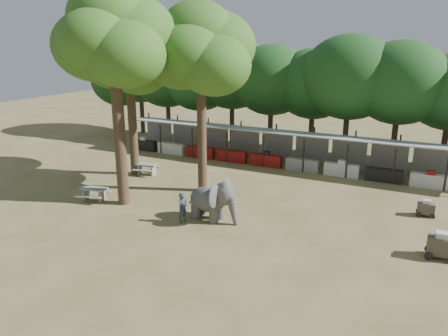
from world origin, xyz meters
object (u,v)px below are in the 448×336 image
at_px(yard_tree_back, 200,50).
at_px(picnic_table_near, 94,192).
at_px(picnic_table_far, 147,167).
at_px(yard_tree_center, 113,38).
at_px(handler, 183,208).
at_px(cart_back, 426,208).
at_px(elephant, 213,200).
at_px(cart_front, 441,245).
at_px(yard_tree_left, 129,54).

xyz_separation_m(yard_tree_back, picnic_table_near, (-4.72, -4.60, -8.03)).
distance_m(picnic_table_near, picnic_table_far, 5.67).
relative_size(yard_tree_center, picnic_table_far, 6.74).
bearing_deg(yard_tree_center, handler, -12.24).
relative_size(handler, cart_back, 1.59).
height_order(elephant, picnic_table_near, elephant).
relative_size(picnic_table_far, cart_back, 1.79).
distance_m(yard_tree_back, cart_front, 16.20).
height_order(yard_tree_back, cart_front, yard_tree_back).
height_order(yard_tree_center, cart_back, yard_tree_center).
bearing_deg(elephant, cart_front, 7.81).
height_order(elephant, cart_back, elephant).
height_order(cart_front, cart_back, cart_front).
bearing_deg(handler, cart_front, -71.35).
bearing_deg(picnic_table_far, handler, -52.90).
distance_m(cart_front, cart_back, 4.95).
relative_size(yard_tree_left, picnic_table_far, 6.17).
bearing_deg(yard_tree_back, handler, -71.89).
bearing_deg(handler, picnic_table_far, 58.81).
height_order(yard_tree_back, handler, yard_tree_back).
bearing_deg(yard_tree_back, cart_back, 6.66).
bearing_deg(yard_tree_center, picnic_table_far, 112.20).
height_order(handler, cart_front, handler).
height_order(yard_tree_back, picnic_table_near, yard_tree_back).
height_order(handler, picnic_table_near, handler).
xyz_separation_m(yard_tree_left, handler, (7.64, -6.01, -7.40)).
bearing_deg(picnic_table_far, elephant, -43.26).
relative_size(yard_tree_back, picnic_table_near, 6.36).
distance_m(yard_tree_center, elephant, 10.02).
xyz_separation_m(yard_tree_left, yard_tree_center, (3.00, -5.00, 1.01)).
distance_m(yard_tree_left, handler, 12.21).
bearing_deg(handler, yard_tree_back, 29.07).
relative_size(picnic_table_near, cart_front, 1.39).
bearing_deg(yard_tree_left, handler, -38.18).
distance_m(yard_tree_center, cart_back, 18.99).
bearing_deg(picnic_table_near, yard_tree_back, 33.48).
xyz_separation_m(yard_tree_left, elephant, (8.90, -5.02, -7.09)).
height_order(handler, picnic_table_far, handler).
xyz_separation_m(yard_tree_center, picnic_table_far, (-2.06, 5.06, -8.70)).
bearing_deg(cart_back, handler, -156.56).
height_order(yard_tree_left, handler, yard_tree_left).
distance_m(yard_tree_center, picnic_table_far, 10.27).
bearing_deg(yard_tree_left, yard_tree_back, -9.46).
distance_m(picnic_table_far, cart_front, 19.29).
relative_size(yard_tree_left, picnic_table_near, 6.17).
bearing_deg(yard_tree_center, cart_back, 19.09).
bearing_deg(yard_tree_left, picnic_table_near, -77.15).
relative_size(yard_tree_back, picnic_table_far, 6.36).
height_order(elephant, handler, elephant).
distance_m(handler, cart_front, 12.18).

